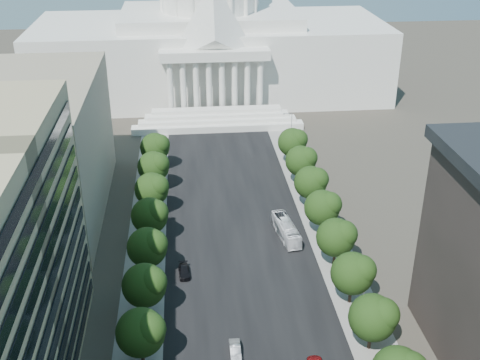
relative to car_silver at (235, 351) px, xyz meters
name	(u,v)px	position (x,y,z in m)	size (l,w,h in m)	color
road_asphalt	(234,223)	(3.56, 41.41, -0.81)	(30.00, 260.00, 0.01)	black
sidewalk_left	(148,227)	(-15.44, 41.41, -0.81)	(8.00, 260.00, 0.02)	gray
sidewalk_right	(319,219)	(22.56, 41.41, -0.81)	(8.00, 260.00, 0.02)	gray
capitol	(210,36)	(3.56, 136.30, 19.20)	(120.00, 56.00, 73.00)	white
office_block_left_far	(11,151)	(-44.44, 51.41, 14.19)	(38.00, 52.00, 30.00)	gray
tree_l_d	(143,332)	(-14.10, -0.79, 5.64)	(7.79, 7.60, 9.97)	#33261C
tree_l_e	(146,284)	(-14.10, 11.21, 5.64)	(7.79, 7.60, 9.97)	#33261C
tree_l_f	(149,246)	(-14.10, 23.21, 5.64)	(7.79, 7.60, 9.97)	#33261C
tree_l_g	(151,215)	(-14.10, 35.21, 5.64)	(7.79, 7.60, 9.97)	#33261C
tree_l_h	(153,189)	(-14.10, 47.21, 5.64)	(7.79, 7.60, 9.97)	#33261C
tree_l_i	(155,166)	(-14.10, 59.21, 5.64)	(7.79, 7.60, 9.97)	#33261C
tree_l_j	(156,147)	(-14.10, 71.21, 5.64)	(7.79, 7.60, 9.97)	#33261C
tree_r_d	(375,317)	(21.90, -0.79, 5.64)	(7.79, 7.60, 9.97)	#33261C
tree_r_e	(354,273)	(21.90, 11.21, 5.64)	(7.79, 7.60, 9.97)	#33261C
tree_r_f	(338,237)	(21.90, 23.21, 5.64)	(7.79, 7.60, 9.97)	#33261C
tree_r_g	(324,207)	(21.90, 35.21, 5.64)	(7.79, 7.60, 9.97)	#33261C
tree_r_h	(312,182)	(21.90, 47.21, 5.64)	(7.79, 7.60, 9.97)	#33261C
tree_r_i	(302,160)	(21.90, 59.21, 5.64)	(7.79, 7.60, 9.97)	#33261C
tree_r_j	(294,142)	(21.90, 71.21, 5.64)	(7.79, 7.60, 9.97)	#33261C
streetlight_c	(363,274)	(23.47, 11.41, 5.01)	(2.61, 0.44, 9.00)	gray
streetlight_d	(330,206)	(23.47, 36.41, 5.01)	(2.61, 0.44, 9.00)	gray
streetlight_e	(307,159)	(23.47, 61.41, 5.01)	(2.61, 0.44, 9.00)	gray
streetlight_f	(290,123)	(23.47, 86.41, 5.01)	(2.61, 0.44, 9.00)	gray
car_silver	(235,351)	(0.00, 0.00, 0.00)	(1.72, 4.94, 1.63)	#A8AAB0
car_dark_b	(184,271)	(-7.74, 22.69, -0.07)	(2.09, 5.14, 1.49)	black
city_bus	(286,229)	(13.91, 34.53, 0.96)	(2.98, 12.74, 3.55)	white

